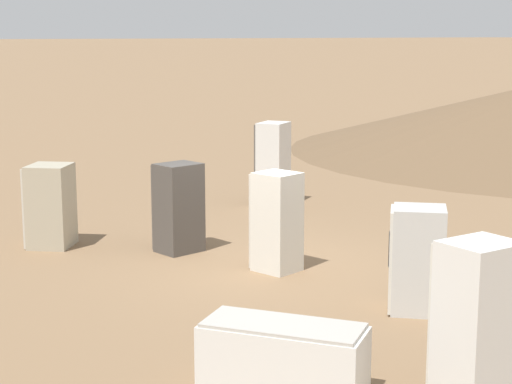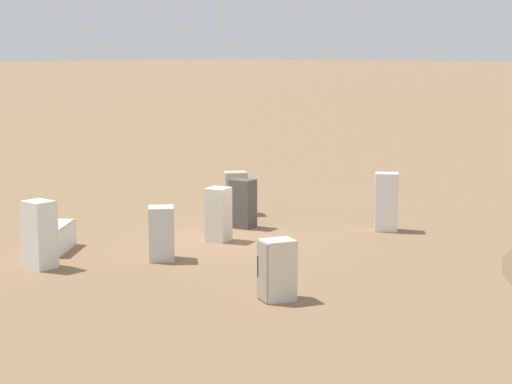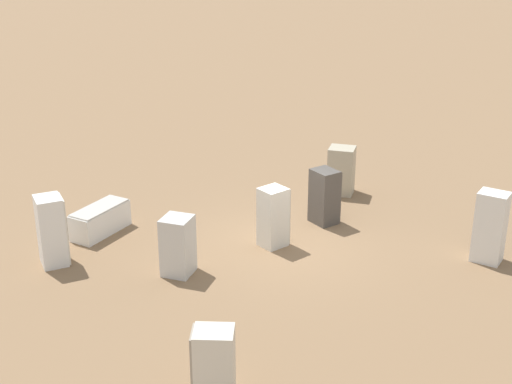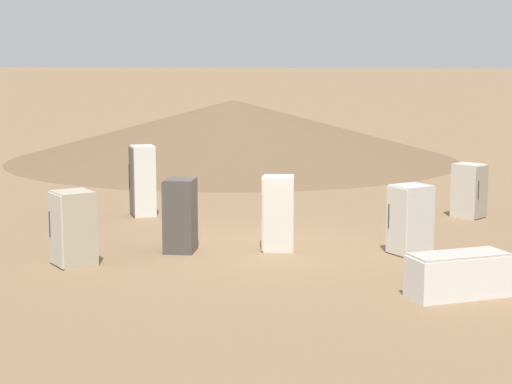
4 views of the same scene
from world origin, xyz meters
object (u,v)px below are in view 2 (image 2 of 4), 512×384
Objects in this scene: discarded_fridge_6 at (219,214)px; discarded_fridge_7 at (161,233)px; discarded_fridge_0 at (243,203)px; discarded_fridge_4 at (56,237)px; discarded_fridge_1 at (386,202)px; discarded_fridge_3 at (277,270)px; discarded_fridge_5 at (40,234)px; discarded_fridge_2 at (235,193)px.

discarded_fridge_7 is at bearing -95.71° from discarded_fridge_6.
discarded_fridge_0 is 2.10m from discarded_fridge_6.
discarded_fridge_4 is at bearing -117.59° from discarded_fridge_0.
discarded_fridge_7 is (2.11, 7.50, -0.19)m from discarded_fridge_1.
discarded_fridge_7 is (-1.50, 4.66, -0.05)m from discarded_fridge_0.
discarded_fridge_7 reaches higher than discarded_fridge_3.
discarded_fridge_3 is 0.78× the size of discarded_fridge_4.
discarded_fridge_1 reaches higher than discarded_fridge_5.
discarded_fridge_4 is 3.36m from discarded_fridge_7.
discarded_fridge_2 is at bearing 68.17° from discarded_fridge_7.
discarded_fridge_7 is at bearing -85.66° from discarded_fridge_0.
discarded_fridge_7 is (-1.59, -2.80, -0.16)m from discarded_fridge_5.
discarded_fridge_5 is 3.22m from discarded_fridge_7.
discarded_fridge_4 is at bearing -138.48° from discarded_fridge_6.
discarded_fridge_4 is at bearing 154.52° from discarded_fridge_7.
discarded_fridge_6 is 2.82m from discarded_fridge_7.
discarded_fridge_0 reaches higher than discarded_fridge_2.
discarded_fridge_0 is 2.38m from discarded_fridge_2.
discarded_fridge_7 is (-3.02, -1.42, 0.36)m from discarded_fridge_4.
discarded_fridge_5 is (0.08, 7.46, 0.11)m from discarded_fridge_0.
discarded_fridge_5 is at bearing -104.20° from discarded_fridge_0.
discarded_fridge_5 is at bearing 41.66° from discarded_fridge_3.
discarded_fridge_4 is at bearing -156.97° from discarded_fridge_1.
discarded_fridge_1 is at bearing 65.57° from discarded_fridge_5.
discarded_fridge_6 is (-0.88, 1.91, 0.02)m from discarded_fridge_0.
discarded_fridge_0 is 0.88× the size of discarded_fridge_5.
discarded_fridge_5 is at bearing -132.12° from discarded_fridge_2.
discarded_fridge_6 reaches higher than discarded_fridge_0.
discarded_fridge_1 is at bearing -47.97° from discarded_fridge_3.
discarded_fridge_1 reaches higher than discarded_fridge_0.
discarded_fridge_0 is at bearing -178.85° from discarded_fridge_1.
discarded_fridge_5 reaches higher than discarded_fridge_2.
discarded_fridge_3 is 0.87× the size of discarded_fridge_6.
discarded_fridge_0 is 6.28m from discarded_fridge_4.
discarded_fridge_4 is 1.01× the size of discarded_fridge_5.
discarded_fridge_5 is at bearing -146.79° from discarded_fridge_1.
discarded_fridge_6 is (5.52, -3.38, 0.10)m from discarded_fridge_3.
discarded_fridge_2 is 0.93× the size of discarded_fridge_6.
discarded_fridge_6 is (2.73, 4.75, -0.12)m from discarded_fridge_1.
discarded_fridge_6 is at bearing -104.39° from discarded_fridge_2.
discarded_fridge_2 is (1.87, -1.48, -0.04)m from discarded_fridge_0.
discarded_fridge_3 is 0.95× the size of discarded_fridge_7.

